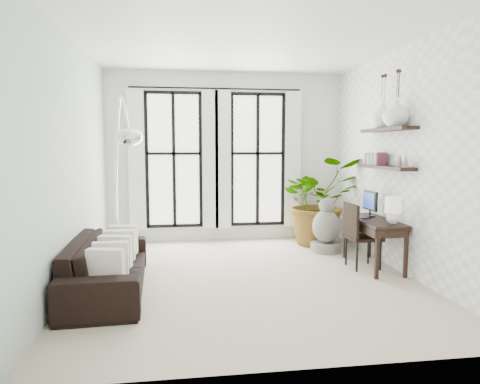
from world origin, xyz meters
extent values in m
plane|color=#C0B499|center=(0.00, 0.00, 0.00)|extent=(5.00, 5.00, 0.00)
plane|color=white|center=(0.00, 0.00, 3.20)|extent=(5.00, 5.00, 0.00)
plane|color=#B1C5B7|center=(-2.25, 0.00, 1.60)|extent=(0.00, 5.00, 5.00)
plane|color=white|center=(2.25, 0.00, 1.60)|extent=(0.00, 5.00, 5.00)
plane|color=white|center=(0.00, 2.50, 1.60)|extent=(4.50, 0.00, 4.50)
cube|color=white|center=(-1.00, 2.47, 1.55)|extent=(1.00, 0.02, 2.50)
cube|color=white|center=(-1.68, 2.37, 1.55)|extent=(0.30, 0.04, 2.60)
cube|color=white|center=(-0.32, 2.37, 1.55)|extent=(0.30, 0.04, 2.60)
cube|color=white|center=(0.60, 2.47, 1.55)|extent=(1.00, 0.02, 2.50)
cube|color=white|center=(-0.08, 2.37, 1.55)|extent=(0.30, 0.04, 2.60)
cube|color=white|center=(1.28, 2.37, 1.55)|extent=(0.30, 0.04, 2.60)
cylinder|color=black|center=(-0.20, 2.38, 2.88)|extent=(3.20, 0.03, 0.03)
cube|color=black|center=(2.11, 0.23, 1.50)|extent=(0.25, 1.30, 0.05)
cube|color=black|center=(2.11, 0.23, 2.05)|extent=(0.25, 1.30, 0.05)
cube|color=#CD3355|center=(2.11, 0.78, 1.61)|extent=(0.16, 0.03, 0.18)
cube|color=#3740C3|center=(2.11, 0.73, 1.61)|extent=(0.16, 0.03, 0.18)
cube|color=yellow|center=(2.11, 0.69, 1.61)|extent=(0.16, 0.03, 0.18)
cube|color=green|center=(2.11, 0.64, 1.61)|extent=(0.16, 0.03, 0.18)
cube|color=purple|center=(2.11, 0.60, 1.61)|extent=(0.16, 0.03, 0.18)
cube|color=#FF9F38|center=(2.11, 0.55, 1.61)|extent=(0.16, 0.03, 0.18)
cube|color=#484848|center=(2.11, 0.51, 1.61)|extent=(0.16, 0.03, 0.18)
cube|color=#37BAC3|center=(2.11, 0.46, 1.61)|extent=(0.16, 0.04, 0.18)
cube|color=tan|center=(2.11, 0.42, 1.61)|extent=(0.16, 0.04, 0.18)
cube|color=brown|center=(2.11, 0.37, 1.61)|extent=(0.16, 0.04, 0.18)
cone|color=gray|center=(2.11, -0.17, 1.61)|extent=(0.10, 0.10, 0.18)
cone|color=gray|center=(2.11, -0.32, 1.61)|extent=(0.10, 0.10, 0.18)
imported|color=black|center=(-1.80, -0.31, 0.33)|extent=(0.99, 2.30, 0.66)
cube|color=silver|center=(-1.70, -1.01, 0.50)|extent=(0.40, 0.12, 0.40)
cube|color=silver|center=(-1.70, -0.66, 0.50)|extent=(0.40, 0.12, 0.40)
cube|color=silver|center=(-1.70, -0.31, 0.50)|extent=(0.40, 0.12, 0.40)
cube|color=silver|center=(-1.70, 0.04, 0.50)|extent=(0.40, 0.12, 0.40)
cube|color=silver|center=(-1.70, 0.39, 0.50)|extent=(0.40, 0.12, 0.40)
imported|color=#2D7228|center=(1.64, 1.86, 0.81)|extent=(1.58, 1.41, 1.62)
cube|color=black|center=(1.95, 0.23, 0.71)|extent=(0.52, 1.23, 0.04)
cube|color=black|center=(1.93, 0.23, 0.63)|extent=(0.47, 1.18, 0.11)
cube|color=black|center=(1.74, -0.34, 0.35)|extent=(0.05, 0.05, 0.68)
cube|color=black|center=(2.16, -0.34, 0.35)|extent=(0.05, 0.05, 0.68)
cube|color=black|center=(1.74, 0.80, 0.35)|extent=(0.05, 0.05, 0.68)
cube|color=black|center=(2.16, 0.80, 0.35)|extent=(0.05, 0.05, 0.68)
cube|color=black|center=(2.00, 0.47, 0.98)|extent=(0.04, 0.42, 0.30)
cube|color=navy|center=(1.97, 0.47, 0.98)|extent=(0.00, 0.36, 0.24)
cube|color=black|center=(1.86, 0.47, 0.74)|extent=(0.15, 0.40, 0.02)
sphere|color=silver|center=(2.00, -0.24, 0.82)|extent=(0.18, 0.18, 0.18)
cylinder|color=white|center=(2.00, -0.24, 1.01)|extent=(0.22, 0.22, 0.22)
cube|color=black|center=(1.80, 0.24, 0.46)|extent=(0.48, 0.48, 0.05)
cube|color=black|center=(1.60, 0.23, 0.71)|extent=(0.06, 0.46, 0.51)
cylinder|color=black|center=(1.62, 0.06, 0.21)|extent=(0.03, 0.03, 0.43)
cylinder|color=black|center=(1.98, 0.06, 0.21)|extent=(0.03, 0.03, 0.43)
cylinder|color=black|center=(1.62, 0.42, 0.21)|extent=(0.03, 0.03, 0.43)
cylinder|color=black|center=(1.98, 0.42, 0.21)|extent=(0.03, 0.03, 0.43)
cylinder|color=silver|center=(-1.90, 1.26, 0.05)|extent=(0.37, 0.37, 0.10)
cylinder|color=silver|center=(-1.90, 1.26, 0.57)|extent=(0.04, 0.04, 1.04)
ellipsoid|color=silver|center=(-1.50, -0.26, 1.92)|extent=(0.33, 0.33, 0.22)
cylinder|color=gray|center=(1.58, 1.26, 0.08)|extent=(0.52, 0.52, 0.16)
ellipsoid|color=gray|center=(1.58, 1.26, 0.44)|extent=(0.47, 0.47, 0.57)
sphere|color=gray|center=(1.58, 1.26, 0.81)|extent=(0.26, 0.26, 0.26)
imported|color=white|center=(2.11, -0.02, 2.27)|extent=(0.37, 0.37, 0.38)
imported|color=white|center=(2.11, 0.38, 2.27)|extent=(0.37, 0.37, 0.38)
camera|label=1|loc=(-0.88, -5.69, 1.79)|focal=32.00mm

